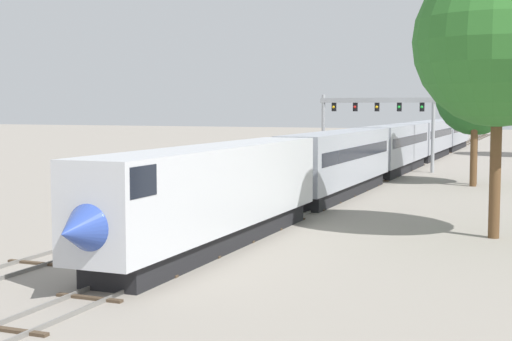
% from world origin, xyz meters
% --- Properties ---
extents(ground_plane, '(400.00, 400.00, 0.00)m').
position_xyz_m(ground_plane, '(0.00, 0.00, 0.00)').
color(ground_plane, gray).
extents(track_main, '(2.60, 200.00, 0.16)m').
position_xyz_m(track_main, '(2.00, 60.00, 0.07)').
color(track_main, slate).
rests_on(track_main, ground).
extents(track_near, '(2.60, 160.00, 0.16)m').
position_xyz_m(track_near, '(-3.50, 40.00, 0.07)').
color(track_near, slate).
rests_on(track_near, ground).
extents(passenger_train, '(3.04, 109.78, 4.80)m').
position_xyz_m(passenger_train, '(2.00, 48.62, 2.61)').
color(passenger_train, silver).
rests_on(passenger_train, ground).
extents(signal_gantry, '(12.10, 0.49, 7.91)m').
position_xyz_m(signal_gantry, '(-0.25, 48.73, 5.82)').
color(signal_gantry, '#999BA0').
rests_on(signal_gantry, ground).
extents(trackside_tree_left, '(8.49, 8.49, 14.09)m').
position_xyz_m(trackside_tree_left, '(14.07, 11.77, 9.83)').
color(trackside_tree_left, brown).
rests_on(trackside_tree_left, ground).
extents(trackside_tree_mid, '(5.76, 5.76, 11.79)m').
position_xyz_m(trackside_tree_mid, '(10.62, 36.82, 8.85)').
color(trackside_tree_mid, brown).
rests_on(trackside_tree_mid, ground).
extents(trackside_tree_right, '(6.75, 6.75, 10.97)m').
position_xyz_m(trackside_tree_right, '(10.52, 38.34, 7.56)').
color(trackside_tree_right, brown).
rests_on(trackside_tree_right, ground).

